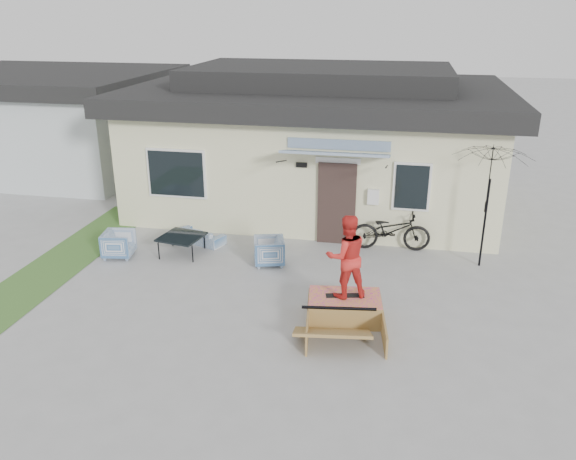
% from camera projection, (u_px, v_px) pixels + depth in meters
% --- Properties ---
extents(ground, '(90.00, 90.00, 0.00)m').
position_uv_depth(ground, '(254.00, 327.00, 10.91)').
color(ground, '#969696').
rests_on(ground, ground).
extents(grass_strip, '(1.40, 8.00, 0.01)m').
position_uv_depth(grass_strip, '(63.00, 261.00, 13.70)').
color(grass_strip, '#396329').
rests_on(grass_strip, ground).
extents(house, '(10.80, 8.49, 4.10)m').
position_uv_depth(house, '(319.00, 138.00, 17.52)').
color(house, beige).
rests_on(house, ground).
extents(neighbor_house, '(8.60, 7.60, 3.50)m').
position_uv_depth(neighbor_house, '(46.00, 119.00, 21.36)').
color(neighbor_house, '#B3BDC0').
rests_on(neighbor_house, ground).
extents(loveseat, '(1.35, 0.83, 0.51)m').
position_uv_depth(loveseat, '(201.00, 233.00, 14.75)').
color(loveseat, '#2F5B8F').
rests_on(loveseat, ground).
extents(armchair_left, '(0.74, 0.78, 0.70)m').
position_uv_depth(armchair_left, '(119.00, 243.00, 13.87)').
color(armchair_left, '#2F5B8F').
rests_on(armchair_left, ground).
extents(armchair_right, '(0.81, 0.84, 0.71)m').
position_uv_depth(armchair_right, '(269.00, 250.00, 13.46)').
color(armchair_right, '#2F5B8F').
rests_on(armchair_right, ground).
extents(coffee_table, '(1.10, 1.10, 0.47)m').
position_uv_depth(coffee_table, '(182.00, 245.00, 14.06)').
color(coffee_table, black).
rests_on(coffee_table, ground).
extents(bicycle, '(1.98, 0.84, 1.23)m').
position_uv_depth(bicycle, '(391.00, 226.00, 14.19)').
color(bicycle, black).
rests_on(bicycle, ground).
extents(patio_umbrella, '(2.06, 1.96, 2.20)m').
position_uv_depth(patio_umbrella, '(488.00, 194.00, 12.87)').
color(patio_umbrella, black).
rests_on(patio_umbrella, ground).
extents(skate_ramp, '(1.60, 2.00, 0.46)m').
position_uv_depth(skate_ramp, '(345.00, 308.00, 11.12)').
color(skate_ramp, olive).
rests_on(skate_ramp, ground).
extents(skateboard, '(0.75, 0.34, 0.05)m').
position_uv_depth(skateboard, '(345.00, 295.00, 11.07)').
color(skateboard, black).
rests_on(skateboard, skate_ramp).
extents(skater, '(0.97, 0.88, 1.63)m').
position_uv_depth(skater, '(347.00, 255.00, 10.77)').
color(skater, red).
rests_on(skater, skateboard).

